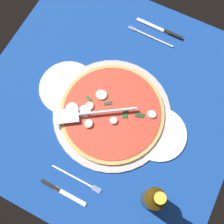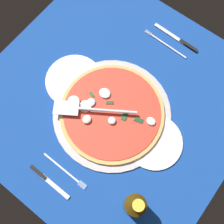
% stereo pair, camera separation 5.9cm
% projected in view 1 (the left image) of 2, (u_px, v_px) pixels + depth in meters
% --- Properties ---
extents(ground_plane, '(0.96, 0.96, 0.01)m').
position_uv_depth(ground_plane, '(111.00, 100.00, 1.06)').
color(ground_plane, navy).
extents(checker_pattern, '(0.96, 0.96, 0.00)m').
position_uv_depth(checker_pattern, '(111.00, 100.00, 1.06)').
color(checker_pattern, white).
rests_on(checker_pattern, ground_plane).
extents(pizza_pan, '(0.44, 0.44, 0.01)m').
position_uv_depth(pizza_pan, '(112.00, 113.00, 1.04)').
color(pizza_pan, '#B8B4B5').
rests_on(pizza_pan, ground_plane).
extents(dinner_plate_left, '(0.20, 0.20, 0.01)m').
position_uv_depth(dinner_plate_left, '(158.00, 134.00, 1.01)').
color(dinner_plate_left, white).
rests_on(dinner_plate_left, ground_plane).
extents(dinner_plate_right, '(0.22, 0.22, 0.01)m').
position_uv_depth(dinner_plate_right, '(68.00, 88.00, 1.07)').
color(dinner_plate_right, white).
rests_on(dinner_plate_right, ground_plane).
extents(pizza, '(0.38, 0.38, 0.03)m').
position_uv_depth(pizza, '(111.00, 112.00, 1.02)').
color(pizza, '#DFA558').
rests_on(pizza, pizza_pan).
extents(pizza_server, '(0.27, 0.19, 0.01)m').
position_uv_depth(pizza_server, '(91.00, 113.00, 1.00)').
color(pizza_server, silver).
rests_on(pizza_server, pizza).
extents(place_setting_near, '(0.22, 0.12, 0.01)m').
position_uv_depth(place_setting_near, '(157.00, 34.00, 1.14)').
color(place_setting_near, white).
rests_on(place_setting_near, ground_plane).
extents(place_setting_far, '(0.21, 0.14, 0.01)m').
position_uv_depth(place_setting_far, '(68.00, 185.00, 0.96)').
color(place_setting_far, white).
rests_on(place_setting_far, ground_plane).
extents(beer_bottle, '(0.07, 0.07, 0.22)m').
position_uv_depth(beer_bottle, '(153.00, 199.00, 0.87)').
color(beer_bottle, '#412F0A').
rests_on(beer_bottle, ground_plane).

